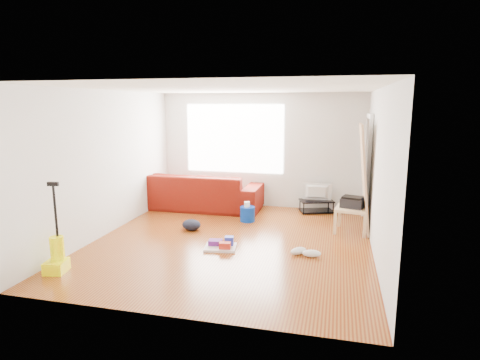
% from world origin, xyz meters
% --- Properties ---
extents(room, '(4.51, 5.01, 2.51)m').
position_xyz_m(room, '(0.07, 0.15, 1.25)').
color(room, '#671E09').
rests_on(room, ground).
extents(sofa, '(2.68, 1.05, 0.78)m').
position_xyz_m(sofa, '(-1.24, 1.95, 0.00)').
color(sofa, '#5A1309').
rests_on(sofa, ground).
extents(tv_stand, '(0.78, 0.59, 0.26)m').
position_xyz_m(tv_stand, '(1.26, 2.22, 0.14)').
color(tv_stand, black).
rests_on(tv_stand, ground).
extents(tv, '(0.61, 0.08, 0.35)m').
position_xyz_m(tv, '(1.26, 2.22, 0.43)').
color(tv, black).
rests_on(tv, tv_stand).
extents(side_table, '(0.63, 0.63, 0.45)m').
position_xyz_m(side_table, '(1.95, 1.01, 0.38)').
color(side_table, '#DFB582').
rests_on(side_table, ground).
extents(printer, '(0.45, 0.39, 0.20)m').
position_xyz_m(printer, '(1.95, 1.01, 0.55)').
color(printer, black).
rests_on(printer, side_table).
extents(bucket, '(0.37, 0.37, 0.29)m').
position_xyz_m(bucket, '(-0.01, 1.21, 0.00)').
color(bucket, '#052F9E').
rests_on(bucket, ground).
extents(toilet_paper, '(0.11, 0.11, 0.10)m').
position_xyz_m(toilet_paper, '(-0.02, 1.21, 0.20)').
color(toilet_paper, white).
rests_on(toilet_paper, bucket).
extents(cleaning_tray, '(0.55, 0.46, 0.18)m').
position_xyz_m(cleaning_tray, '(-0.08, -0.36, 0.05)').
color(cleaning_tray, silver).
rests_on(cleaning_tray, ground).
extents(backpack, '(0.40, 0.35, 0.19)m').
position_xyz_m(backpack, '(-0.88, 0.42, 0.00)').
color(backpack, black).
rests_on(backpack, ground).
extents(sneakers, '(0.50, 0.27, 0.11)m').
position_xyz_m(sneakers, '(1.24, -0.36, 0.06)').
color(sneakers, white).
rests_on(sneakers, ground).
extents(vacuum, '(0.31, 0.34, 1.24)m').
position_xyz_m(vacuum, '(-2.00, -1.76, 0.23)').
color(vacuum, '#FCF900').
rests_on(vacuum, ground).
extents(door_panel, '(0.24, 0.77, 1.93)m').
position_xyz_m(door_panel, '(2.13, 1.09, 0.00)').
color(door_panel, '#AA8254').
rests_on(door_panel, ground).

